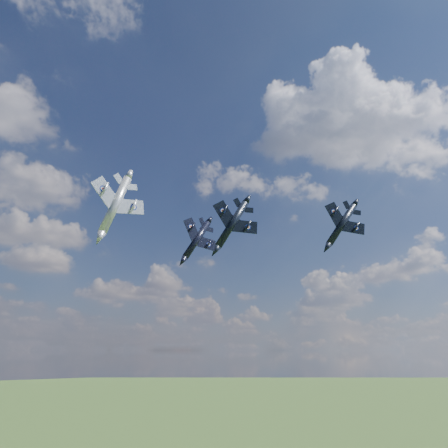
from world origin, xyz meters
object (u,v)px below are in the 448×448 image
jet_lead_navy (197,240)px  jet_right_navy (342,224)px  jet_high_navy (232,224)px  jet_left_silver (115,205)px

jet_lead_navy → jet_right_navy: (18.95, -18.82, 1.46)m
jet_lead_navy → jet_right_navy: jet_right_navy is taller
jet_high_navy → jet_right_navy: bearing=-47.1°
jet_lead_navy → jet_right_navy: bearing=-48.9°
jet_right_navy → jet_high_navy: 24.08m
jet_lead_navy → jet_high_navy: bearing=13.6°
jet_right_navy → jet_left_silver: jet_left_silver is taller
jet_lead_navy → jet_high_navy: (10.33, 3.30, 5.49)m
jet_right_navy → jet_high_navy: size_ratio=0.78×
jet_right_navy → jet_left_silver: (-36.68, 14.20, 0.97)m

